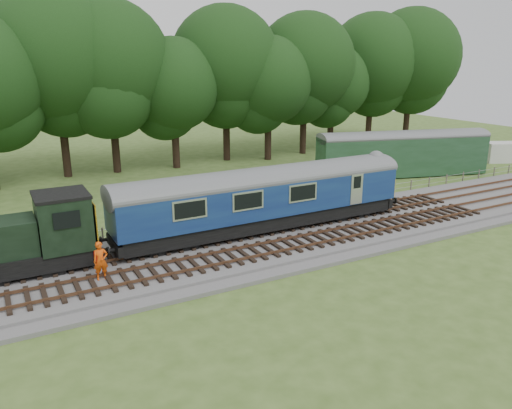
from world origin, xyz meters
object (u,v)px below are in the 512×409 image
dmu_railcar (264,193)px  caravan (505,152)px  parked_coach (403,151)px  shunter_loco (4,244)px  worker (101,261)px

dmu_railcar → caravan: bearing=12.8°
caravan → parked_coach: bearing=-157.2°
shunter_loco → caravan: bearing=9.0°
dmu_railcar → shunter_loco: bearing=180.0°
parked_coach → caravan: (13.74, -0.40, -1.24)m
shunter_loco → caravan: (46.28, 7.35, -0.99)m
parked_coach → caravan: parked_coach is taller
parked_coach → caravan: bearing=14.2°
parked_coach → worker: bearing=-144.6°
worker → parked_coach: (28.69, 10.20, 0.96)m
worker → caravan: (42.43, 9.80, -0.29)m
caravan → shunter_loco: bearing=-146.5°
dmu_railcar → worker: dmu_railcar is taller
dmu_railcar → shunter_loco: dmu_railcar is taller
parked_coach → caravan: size_ratio=3.89×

